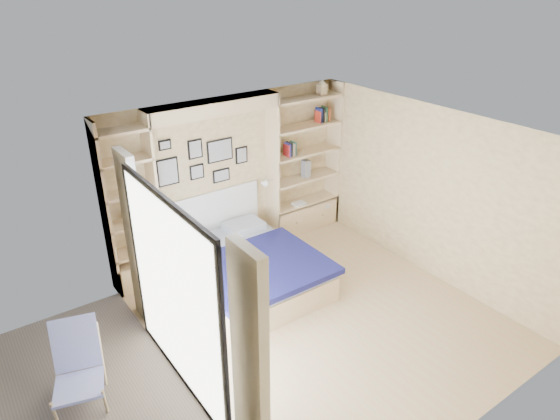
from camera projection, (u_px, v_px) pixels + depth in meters
ground at (319, 315)px, 6.60m from camera, size 4.50×4.50×0.00m
room_shell at (232, 209)px, 7.04m from camera, size 4.50×4.50×4.50m
bed at (246, 269)px, 7.11m from camera, size 1.77×2.18×1.07m
photo_gallery at (202, 161)px, 7.29m from camera, size 1.48×0.02×0.82m
reading_lamps at (221, 195)px, 7.43m from camera, size 1.92×0.12×0.15m
shelf_decor at (295, 138)px, 7.97m from camera, size 3.51×0.23×2.03m
deck_chair at (77, 366)px, 5.20m from camera, size 0.71×0.93×0.84m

